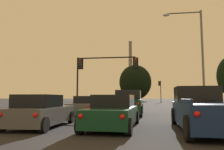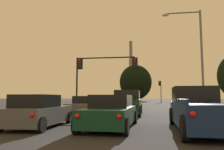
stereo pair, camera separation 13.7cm
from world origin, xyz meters
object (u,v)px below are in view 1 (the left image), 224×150
Objects in this scene: hatchback_left_lane_second at (41,112)px; suv_center_lane_front at (129,103)px; traffic_light_far_right at (160,88)px; sedan_center_lane_second at (114,112)px; traffic_light_overhead_left at (98,69)px; pickup_truck_right_lane_second at (203,110)px; sedan_left_lane_front at (87,106)px; street_lamp at (196,49)px; smokestack at (131,76)px.

suv_center_lane_front is (3.47, 7.52, 0.23)m from hatchback_left_lane_second.
traffic_light_far_right is at bearing 78.70° from hatchback_left_lane_second.
sedan_center_lane_second is 14.40m from traffic_light_overhead_left.
pickup_truck_right_lane_second is 8.29m from suv_center_lane_front.
hatchback_left_lane_second is at bearing -113.91° from suv_center_lane_front.
traffic_light_far_right is (5.74, 41.81, 2.87)m from suv_center_lane_front.
sedan_left_lane_front is 0.51× the size of street_lamp.
hatchback_left_lane_second is at bearing -88.98° from traffic_light_overhead_left.
traffic_light_overhead_left is (-3.48, 13.46, 3.77)m from sedan_center_lane_second.
hatchback_left_lane_second is at bearing -88.51° from smokestack.
suv_center_lane_front is at bearing 117.35° from pickup_truck_right_lane_second.
street_lamp is 0.21× the size of smokestack.
pickup_truck_right_lane_second is at bearing -102.74° from street_lamp.
traffic_light_far_right is at bearing 90.29° from street_lamp.
hatchback_left_lane_second is 15.24m from street_lamp.
pickup_truck_right_lane_second is (6.94, -0.00, 0.14)m from hatchback_left_lane_second.
traffic_light_overhead_left is 36.81m from traffic_light_far_right.
street_lamp reaches higher than traffic_light_overhead_left.
traffic_light_far_right reaches higher than traffic_light_overhead_left.
street_lamp is at bearing -16.54° from traffic_light_overhead_left.
suv_center_lane_front is at bearing 90.75° from sedan_center_lane_second.
traffic_light_far_right is (5.98, 49.03, 3.10)m from sedan_center_lane_second.
traffic_light_far_right is at bearing 83.05° from suv_center_lane_front.
smokestack is (-7.49, 147.12, 16.48)m from suv_center_lane_front.
pickup_truck_right_lane_second is 1.13× the size of suv_center_lane_front.
traffic_light_far_right is (2.27, 49.33, 2.97)m from pickup_truck_right_lane_second.
smokestack is at bearing 90.76° from hatchback_left_lane_second.
sedan_center_lane_second is 0.83× the size of traffic_light_far_right.
smokestack reaches higher than sedan_left_lane_front.
suv_center_lane_front is at bearing 64.50° from hatchback_left_lane_second.
pickup_truck_right_lane_second is 155.92m from smokestack.
street_lamp reaches higher than sedan_left_lane_front.
sedan_center_lane_second is 3.25m from hatchback_left_lane_second.
hatchback_left_lane_second is 7.16m from sedan_left_lane_front.
pickup_truck_right_lane_second is 0.13× the size of smokestack.
street_lamp is at bearing -84.67° from smokestack.
pickup_truck_right_lane_second is at bearing -44.83° from sedan_left_lane_front.
street_lamp is (0.19, -38.43, 1.90)m from traffic_light_far_right.
suv_center_lane_front is at bearing 8.92° from sedan_left_lane_front.
pickup_truck_right_lane_second is 49.47m from traffic_light_far_right.
sedan_center_lane_second is at bearing -96.95° from traffic_light_far_right.
sedan_center_lane_second is 7.23m from suv_center_lane_front.
street_lamp is (9.40, 10.90, 5.01)m from hatchback_left_lane_second.
sedan_left_lane_front is 11.05m from street_lamp.
sedan_center_lane_second is 1.00× the size of sedan_left_lane_front.
traffic_light_overhead_left is (-3.72, 6.24, 3.54)m from suv_center_lane_front.
street_lamp is at bearing 30.50° from suv_center_lane_front.
sedan_center_lane_second is 49.49m from traffic_light_far_right.
traffic_light_overhead_left is at bearing 90.29° from hatchback_left_lane_second.
hatchback_left_lane_second is (-3.23, -0.31, -0.00)m from sedan_center_lane_second.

